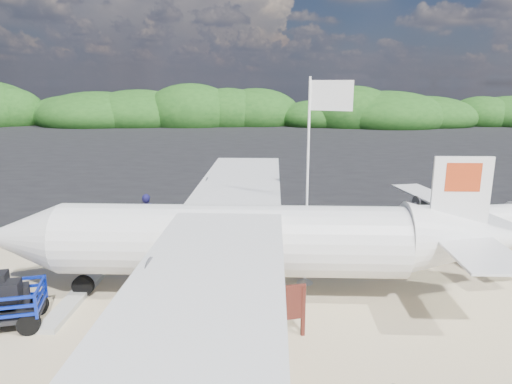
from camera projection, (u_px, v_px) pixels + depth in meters
ground at (237, 300)px, 12.77m from camera, size 160.00×160.00×0.00m
asphalt_apron at (261, 149)px, 41.94m from camera, size 90.00×50.00×0.04m
vegetation_band at (265, 125)px, 66.24m from camera, size 124.00×8.00×4.40m
flagpole at (305, 283)px, 13.85m from camera, size 1.32×0.96×6.09m
signboard at (273, 339)px, 10.80m from camera, size 1.63×0.59×1.36m
crew_a at (147, 217)px, 17.47m from camera, size 0.73×0.55×1.83m
crew_b at (182, 239)px, 15.35m from camera, size 0.92×0.82×1.57m
crew_c at (228, 224)px, 16.86m from camera, size 1.04×0.61×1.66m
aircraft_large at (395, 161)px, 35.44m from camera, size 17.38×17.38×5.18m
aircraft_small at (127, 139)px, 49.99m from camera, size 7.97×7.97×2.42m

